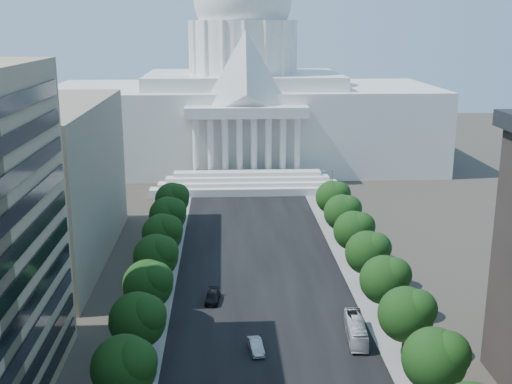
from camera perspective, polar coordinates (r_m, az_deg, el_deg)
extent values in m
cube|color=black|center=(117.16, 0.37, -7.38)|extent=(30.00, 260.00, 0.01)
cube|color=gray|center=(117.70, -8.98, -7.47)|extent=(8.00, 260.00, 0.02)
cube|color=gray|center=(119.68, 9.57, -7.11)|extent=(8.00, 260.00, 0.02)
cube|color=white|center=(205.85, -1.12, 5.94)|extent=(120.00, 50.00, 25.00)
cube|color=white|center=(204.12, -1.14, 9.97)|extent=(60.00, 40.00, 4.00)
cube|color=white|center=(178.00, -0.86, 7.14)|extent=(34.00, 8.00, 3.00)
cylinder|color=white|center=(203.51, -1.16, 12.77)|extent=(32.00, 32.00, 16.00)
ellipsoid|color=white|center=(203.49, -1.18, 16.71)|extent=(30.00, 30.00, 27.60)
cube|color=gray|center=(128.83, -21.72, 0.61)|extent=(38.00, 52.00, 30.00)
sphere|color=black|center=(77.38, -11.67, -15.03)|extent=(7.60, 7.60, 7.60)
sphere|color=black|center=(75.97, -10.78, -14.59)|extent=(5.32, 5.32, 5.32)
cylinder|color=#33261C|center=(90.01, -10.36, -13.84)|extent=(0.56, 0.56, 2.94)
sphere|color=black|center=(87.87, -10.50, -11.15)|extent=(7.60, 7.60, 7.60)
sphere|color=black|center=(86.53, -9.71, -10.70)|extent=(5.32, 5.32, 5.32)
cylinder|color=#33261C|center=(100.62, -9.49, -10.58)|extent=(0.56, 0.56, 2.94)
sphere|color=black|center=(98.72, -9.61, -8.11)|extent=(7.60, 7.60, 7.60)
sphere|color=black|center=(97.43, -8.91, -7.67)|extent=(5.32, 5.32, 5.32)
cylinder|color=#33261C|center=(111.52, -8.81, -7.94)|extent=(0.56, 0.56, 2.94)
sphere|color=black|center=(109.80, -8.91, -5.68)|extent=(7.60, 7.60, 7.60)
sphere|color=black|center=(108.56, -8.27, -5.25)|extent=(5.32, 5.32, 5.32)
cylinder|color=#33261C|center=(122.62, -8.26, -5.77)|extent=(0.56, 0.56, 2.94)
sphere|color=black|center=(121.06, -8.34, -3.69)|extent=(7.60, 7.60, 7.60)
sphere|color=black|center=(119.86, -7.76, -3.28)|extent=(5.32, 5.32, 5.32)
cylinder|color=#33261C|center=(133.87, -7.80, -3.97)|extent=(0.56, 0.56, 2.94)
sphere|color=black|center=(132.45, -7.87, -2.04)|extent=(7.60, 7.60, 7.60)
sphere|color=black|center=(131.28, -7.34, -1.66)|extent=(5.32, 5.32, 5.32)
cylinder|color=#33261C|center=(145.25, -7.41, -2.45)|extent=(0.56, 0.56, 2.94)
sphere|color=black|center=(143.93, -7.47, -0.66)|extent=(7.60, 7.60, 7.60)
sphere|color=black|center=(142.80, -6.98, -0.29)|extent=(5.32, 5.32, 5.32)
sphere|color=black|center=(80.21, 15.54, -14.14)|extent=(7.60, 7.60, 7.60)
sphere|color=black|center=(79.46, 16.71, -13.59)|extent=(5.32, 5.32, 5.32)
cylinder|color=#33261C|center=(92.46, 12.99, -13.18)|extent=(0.56, 0.56, 2.94)
sphere|color=black|center=(90.38, 13.17, -10.54)|extent=(7.60, 7.60, 7.60)
sphere|color=black|center=(89.61, 14.17, -10.03)|extent=(5.32, 5.32, 5.32)
cylinder|color=#33261C|center=(102.82, 11.19, -10.09)|extent=(0.56, 0.56, 2.94)
sphere|color=black|center=(100.95, 11.32, -7.66)|extent=(7.60, 7.60, 7.60)
sphere|color=black|center=(100.17, 12.20, -7.19)|extent=(5.32, 5.32, 5.32)
cylinder|color=#33261C|center=(113.50, 9.74, -7.56)|extent=(0.56, 0.56, 2.94)
sphere|color=black|center=(111.81, 9.85, -5.34)|extent=(7.60, 7.60, 7.60)
sphere|color=black|center=(111.03, 10.63, -4.89)|extent=(5.32, 5.32, 5.32)
cylinder|color=#33261C|center=(124.42, 8.56, -5.48)|extent=(0.56, 0.56, 2.94)
sphere|color=black|center=(122.89, 8.64, -3.42)|extent=(7.60, 7.60, 7.60)
sphere|color=black|center=(122.10, 9.35, -3.01)|extent=(5.32, 5.32, 5.32)
cylinder|color=#33261C|center=(135.53, 7.58, -3.73)|extent=(0.56, 0.56, 2.94)
sphere|color=black|center=(134.12, 7.65, -1.82)|extent=(7.60, 7.60, 7.60)
sphere|color=black|center=(133.33, 8.28, -1.43)|extent=(5.32, 5.32, 5.32)
cylinder|color=#33261C|center=(146.78, 6.75, -2.24)|extent=(0.56, 0.56, 2.94)
sphere|color=black|center=(145.47, 6.80, -0.47)|extent=(7.60, 7.60, 7.60)
sphere|color=black|center=(144.68, 7.39, -0.11)|extent=(5.32, 5.32, 5.32)
cylinder|color=gray|center=(91.79, 14.64, -11.38)|extent=(0.18, 0.18, 9.00)
cylinder|color=gray|center=(89.66, 14.08, -8.97)|extent=(2.40, 0.14, 0.14)
sphere|color=gray|center=(89.39, 13.39, -9.06)|extent=(0.44, 0.44, 0.44)
cylinder|color=gray|center=(113.86, 10.93, -5.91)|extent=(0.18, 0.18, 9.00)
cylinder|color=gray|center=(112.15, 10.44, -3.88)|extent=(2.40, 0.14, 0.14)
sphere|color=gray|center=(111.94, 9.89, -3.94)|extent=(0.44, 0.44, 0.44)
cylinder|color=gray|center=(136.95, 8.50, -2.23)|extent=(0.18, 0.18, 9.00)
cylinder|color=gray|center=(135.53, 8.07, -0.50)|extent=(2.40, 0.14, 0.14)
sphere|color=gray|center=(135.35, 7.61, -0.55)|extent=(0.44, 0.44, 0.44)
cylinder|color=gray|center=(160.60, 6.79, 0.38)|extent=(0.18, 0.18, 9.00)
cylinder|color=gray|center=(159.40, 6.41, 1.87)|extent=(2.40, 0.14, 0.14)
sphere|color=gray|center=(159.25, 6.02, 1.83)|extent=(0.44, 0.44, 0.44)
imported|color=#A8AAAF|center=(91.45, -0.01, -13.56)|extent=(2.39, 5.14, 1.63)
imported|color=black|center=(106.52, -3.87, -9.32)|extent=(2.72, 5.59, 1.57)
imported|color=silver|center=(95.62, 8.87, -12.00)|extent=(3.21, 10.37, 2.84)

